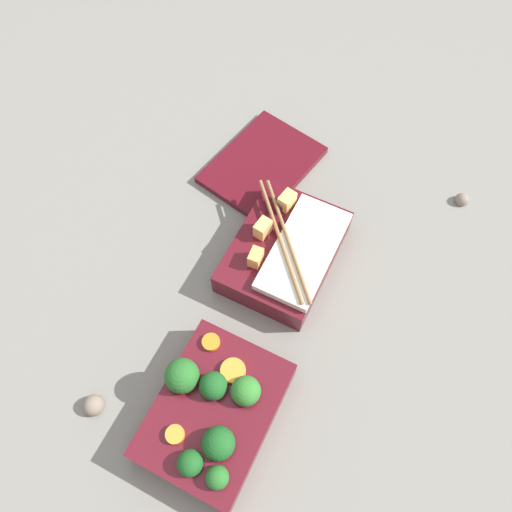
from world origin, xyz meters
TOP-DOWN VIEW (x-y plane):
  - ground_plane at (0.00, 0.00)m, footprint 3.00×3.00m
  - bento_tray_vegetable at (-0.13, -0.02)m, footprint 0.18×0.14m
  - bento_tray_rice at (0.11, -0.01)m, footprint 0.18×0.14m
  - bento_lid at (0.25, 0.09)m, footprint 0.20×0.17m
  - pebble_0 at (0.32, -0.21)m, footprint 0.02×0.02m
  - pebble_1 at (-0.19, 0.12)m, footprint 0.03×0.03m

SIDE VIEW (x-z plane):
  - ground_plane at x=0.00m, z-range 0.00..0.00m
  - pebble_0 at x=0.32m, z-range -0.01..0.02m
  - bento_lid at x=0.25m, z-range 0.00..0.01m
  - pebble_1 at x=-0.19m, z-range -0.01..0.02m
  - bento_tray_rice at x=0.11m, z-range -0.01..0.06m
  - bento_tray_vegetable at x=-0.13m, z-range -0.01..0.07m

